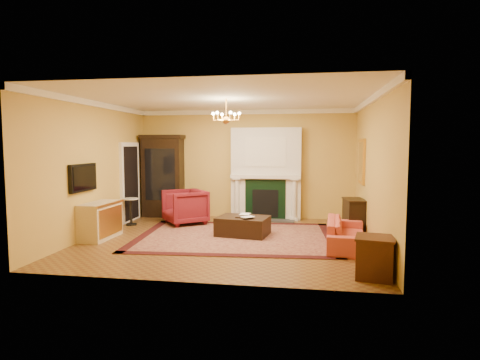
% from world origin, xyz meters
% --- Properties ---
extents(floor, '(6.00, 5.50, 0.02)m').
position_xyz_m(floor, '(0.00, 0.00, -0.01)').
color(floor, brown).
rests_on(floor, ground).
extents(ceiling, '(6.00, 5.50, 0.02)m').
position_xyz_m(ceiling, '(0.00, 0.00, 3.01)').
color(ceiling, white).
rests_on(ceiling, wall_back).
extents(wall_back, '(6.00, 0.02, 3.00)m').
position_xyz_m(wall_back, '(0.00, 2.76, 1.50)').
color(wall_back, gold).
rests_on(wall_back, floor).
extents(wall_front, '(6.00, 0.02, 3.00)m').
position_xyz_m(wall_front, '(0.00, -2.76, 1.50)').
color(wall_front, gold).
rests_on(wall_front, floor).
extents(wall_left, '(0.02, 5.50, 3.00)m').
position_xyz_m(wall_left, '(-3.01, 0.00, 1.50)').
color(wall_left, gold).
rests_on(wall_left, floor).
extents(wall_right, '(0.02, 5.50, 3.00)m').
position_xyz_m(wall_right, '(3.01, 0.00, 1.50)').
color(wall_right, gold).
rests_on(wall_right, floor).
extents(fireplace, '(1.90, 0.70, 2.50)m').
position_xyz_m(fireplace, '(0.60, 2.57, 1.19)').
color(fireplace, silver).
rests_on(fireplace, wall_back).
extents(crown_molding, '(6.00, 5.50, 0.12)m').
position_xyz_m(crown_molding, '(0.00, 0.96, 2.94)').
color(crown_molding, white).
rests_on(crown_molding, ceiling).
extents(doorway, '(0.08, 1.05, 2.10)m').
position_xyz_m(doorway, '(-2.95, 1.70, 1.05)').
color(doorway, silver).
rests_on(doorway, wall_left).
extents(tv_panel, '(0.09, 0.95, 0.58)m').
position_xyz_m(tv_panel, '(-2.95, -0.60, 1.35)').
color(tv_panel, black).
rests_on(tv_panel, wall_left).
extents(gilt_mirror, '(0.06, 0.76, 1.05)m').
position_xyz_m(gilt_mirror, '(2.97, 1.40, 1.65)').
color(gilt_mirror, gold).
rests_on(gilt_mirror, wall_right).
extents(chandelier, '(0.63, 0.55, 0.53)m').
position_xyz_m(chandelier, '(-0.00, 0.00, 2.61)').
color(chandelier, gold).
rests_on(chandelier, ceiling).
extents(oriental_rug, '(4.53, 3.53, 0.02)m').
position_xyz_m(oriental_rug, '(0.16, 0.26, 0.01)').
color(oriental_rug, '#3F0D16').
rests_on(oriental_rug, floor).
extents(china_cabinet, '(1.11, 0.52, 2.21)m').
position_xyz_m(china_cabinet, '(-2.32, 2.49, 1.11)').
color(china_cabinet, black).
rests_on(china_cabinet, floor).
extents(wingback_armchair, '(1.29, 1.30, 0.98)m').
position_xyz_m(wingback_armchair, '(-1.38, 1.48, 0.49)').
color(wingback_armchair, maroon).
rests_on(wingback_armchair, floor).
extents(pedestal_table, '(0.39, 0.39, 0.69)m').
position_xyz_m(pedestal_table, '(-2.69, 1.14, 0.40)').
color(pedestal_table, black).
rests_on(pedestal_table, floor).
extents(commode, '(0.54, 1.08, 0.79)m').
position_xyz_m(commode, '(-2.73, -0.35, 0.40)').
color(commode, beige).
rests_on(commode, floor).
extents(coral_sofa, '(0.69, 1.92, 0.74)m').
position_xyz_m(coral_sofa, '(2.49, -0.20, 0.37)').
color(coral_sofa, '#BA453B').
rests_on(coral_sofa, floor).
extents(end_table, '(0.62, 0.62, 0.61)m').
position_xyz_m(end_table, '(2.72, -2.10, 0.31)').
color(end_table, '#37180F').
rests_on(end_table, floor).
extents(console_table, '(0.48, 0.74, 0.78)m').
position_xyz_m(console_table, '(2.78, 1.01, 0.39)').
color(console_table, black).
rests_on(console_table, floor).
extents(leather_ottoman, '(1.22, 0.97, 0.41)m').
position_xyz_m(leather_ottoman, '(0.29, 0.42, 0.22)').
color(leather_ottoman, black).
rests_on(leather_ottoman, oriental_rug).
extents(ottoman_tray, '(0.41, 0.32, 0.03)m').
position_xyz_m(ottoman_tray, '(0.35, 0.40, 0.44)').
color(ottoman_tray, black).
rests_on(ottoman_tray, leather_ottoman).
extents(book_a, '(0.22, 0.04, 0.29)m').
position_xyz_m(book_a, '(0.22, 0.51, 0.60)').
color(book_a, gray).
rests_on(book_a, ottoman_tray).
extents(book_b, '(0.15, 0.16, 0.27)m').
position_xyz_m(book_b, '(0.37, 0.28, 0.59)').
color(book_b, gray).
rests_on(book_b, ottoman_tray).
extents(topiary_left, '(0.17, 0.17, 0.47)m').
position_xyz_m(topiary_left, '(-0.11, 2.53, 1.49)').
color(topiary_left, gray).
rests_on(topiary_left, fireplace).
extents(topiary_right, '(0.16, 0.16, 0.44)m').
position_xyz_m(topiary_right, '(1.37, 2.53, 1.47)').
color(topiary_right, gray).
rests_on(topiary_right, fireplace).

